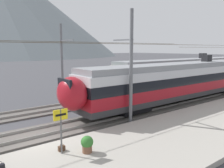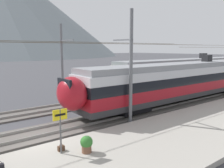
% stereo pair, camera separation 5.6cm
% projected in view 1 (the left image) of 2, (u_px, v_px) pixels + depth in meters
% --- Properties ---
extents(ground_plane, '(400.00, 400.00, 0.00)m').
position_uv_depth(ground_plane, '(42.00, 142.00, 13.21)').
color(ground_plane, '#424247').
extents(track_near, '(120.00, 3.00, 0.28)m').
position_uv_depth(track_near, '(34.00, 135.00, 14.17)').
color(track_near, '#5B5651').
rests_on(track_near, ground).
extents(track_far, '(120.00, 3.00, 0.28)m').
position_uv_depth(track_far, '(11.00, 116.00, 18.11)').
color(track_far, '#5B5651').
rests_on(track_far, ground).
extents(train_near_platform, '(25.22, 2.92, 4.27)m').
position_uv_depth(train_near_platform, '(182.00, 80.00, 22.60)').
color(train_near_platform, '#2D2D30').
rests_on(train_near_platform, track_near).
extents(train_far_track, '(25.36, 2.94, 4.27)m').
position_uv_depth(train_far_track, '(184.00, 71.00, 31.09)').
color(train_far_track, '#2D2D30').
rests_on(train_far_track, track_far).
extents(catenary_mast_mid, '(41.08, 2.06, 7.81)m').
position_uv_depth(catenary_mast_mid, '(130.00, 65.00, 16.06)').
color(catenary_mast_mid, slate).
rests_on(catenary_mast_mid, ground).
extents(catenary_mast_far_side, '(41.08, 2.52, 7.52)m').
position_uv_depth(catenary_mast_far_side, '(63.00, 62.00, 22.43)').
color(catenary_mast_far_side, slate).
rests_on(catenary_mast_far_side, ground).
extents(platform_sign, '(0.70, 0.08, 2.14)m').
position_uv_depth(platform_sign, '(61.00, 121.00, 10.88)').
color(platform_sign, '#59595B').
rests_on(platform_sign, platform_slab).
extents(handbag_beside_passenger, '(0.32, 0.18, 0.37)m').
position_uv_depth(handbag_beside_passenger, '(0.00, 167.00, 9.58)').
color(handbag_beside_passenger, black).
rests_on(handbag_beside_passenger, platform_slab).
extents(handbag_near_sign, '(0.32, 0.18, 0.38)m').
position_uv_depth(handbag_near_sign, '(62.00, 148.00, 11.37)').
color(handbag_near_sign, '#472D1E').
rests_on(handbag_near_sign, platform_slab).
extents(potted_plant_platform_edge, '(0.60, 0.60, 0.82)m').
position_uv_depth(potted_plant_platform_edge, '(87.00, 143.00, 11.15)').
color(potted_plant_platform_edge, brown).
rests_on(potted_plant_platform_edge, platform_slab).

